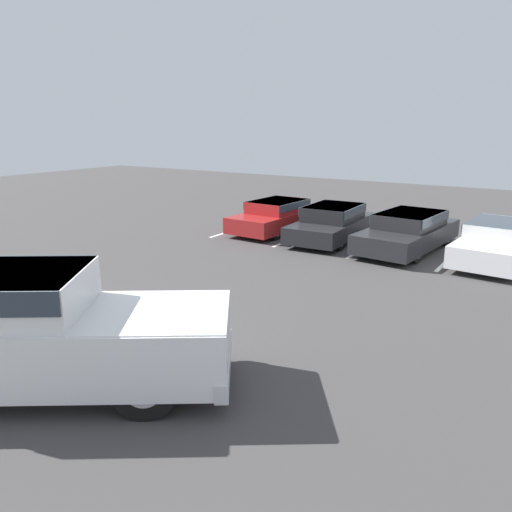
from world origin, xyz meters
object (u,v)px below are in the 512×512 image
object	(u,v)px
pickup_truck	(38,332)
parked_sedan_c	(408,230)
parked_sedan_a	(277,215)
parked_sedan_d	(498,241)
parked_sedan_b	(332,222)

from	to	relation	value
pickup_truck	parked_sedan_c	xyz separation A→B (m)	(2.17, 11.83, -0.29)
parked_sedan_a	parked_sedan_d	xyz separation A→B (m)	(7.71, -0.33, 0.02)
parked_sedan_b	parked_sedan_c	distance (m)	2.68
parked_sedan_b	parked_sedan_c	size ratio (longest dim) A/B	0.91
pickup_truck	parked_sedan_d	xyz separation A→B (m)	(4.82, 11.73, -0.30)
parked_sedan_a	pickup_truck	bearing A→B (deg)	16.26
pickup_truck	parked_sedan_b	bearing A→B (deg)	58.33
parked_sedan_b	parked_sedan_a	bearing A→B (deg)	-97.08
pickup_truck	parked_sedan_c	world-z (taller)	pickup_truck
pickup_truck	parked_sedan_c	distance (m)	12.03
parked_sedan_b	parked_sedan_c	bearing A→B (deg)	87.01
parked_sedan_a	parked_sedan_b	world-z (taller)	parked_sedan_b
parked_sedan_a	parked_sedan_b	size ratio (longest dim) A/B	0.98
parked_sedan_a	parked_sedan_b	bearing A→B (deg)	88.09
parked_sedan_a	parked_sedan_b	xyz separation A→B (m)	(2.38, -0.19, 0.02)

